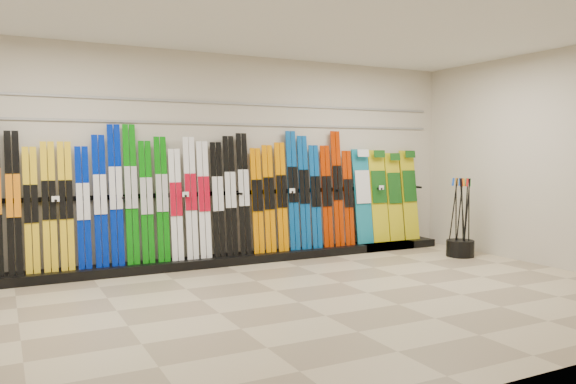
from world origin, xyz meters
TOP-DOWN VIEW (x-y plane):
  - floor at (0.00, 0.00)m, footprint 8.00×8.00m
  - back_wall at (0.00, 2.50)m, footprint 8.00×0.00m
  - right_wall at (4.00, 0.00)m, footprint 0.00×5.00m
  - ceiling at (0.00, 0.00)m, footprint 8.00×8.00m
  - ski_rack_base at (0.22, 2.28)m, footprint 8.00×0.40m
  - skis at (-0.46, 2.32)m, footprint 5.37×0.21m
  - snowboards at (2.92, 2.36)m, footprint 1.26×0.24m
  - pole_bin at (3.46, 1.19)m, footprint 0.42×0.42m
  - ski_poles at (3.47, 1.19)m, footprint 0.24×0.30m
  - slatwall_rail_0 at (0.00, 2.48)m, footprint 7.60×0.02m
  - slatwall_rail_1 at (0.00, 2.48)m, footprint 7.60×0.02m

SIDE VIEW (x-z plane):
  - floor at x=0.00m, z-range 0.00..0.00m
  - ski_rack_base at x=0.22m, z-range 0.00..0.12m
  - pole_bin at x=3.46m, z-range 0.00..0.25m
  - ski_poles at x=3.47m, z-range 0.02..1.20m
  - snowboards at x=2.92m, z-range 0.11..1.63m
  - skis at x=-0.46m, z-range 0.03..1.87m
  - back_wall at x=0.00m, z-range -2.50..5.50m
  - right_wall at x=4.00m, z-range -1.00..4.00m
  - slatwall_rail_0 at x=0.00m, z-range 1.98..2.02m
  - slatwall_rail_1 at x=0.00m, z-range 2.28..2.31m
  - ceiling at x=0.00m, z-range 3.00..3.00m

